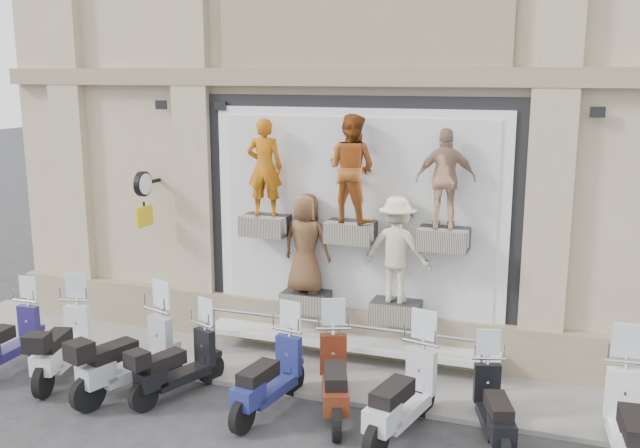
% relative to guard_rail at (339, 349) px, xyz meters
% --- Properties ---
extents(ground, '(90.00, 90.00, 0.00)m').
position_rel_guard_rail_xyz_m(ground, '(0.00, -2.00, -0.47)').
color(ground, '#29292B').
rests_on(ground, ground).
extents(sidewalk, '(16.00, 2.20, 0.08)m').
position_rel_guard_rail_xyz_m(sidewalk, '(0.00, 0.10, -0.43)').
color(sidewalk, gray).
rests_on(sidewalk, ground).
extents(building, '(14.00, 8.60, 12.00)m').
position_rel_guard_rail_xyz_m(building, '(0.00, 5.00, 5.54)').
color(building, '#BCAC89').
rests_on(building, ground).
extents(shop_vitrine, '(5.60, 0.89, 4.30)m').
position_rel_guard_rail_xyz_m(shop_vitrine, '(0.07, 0.74, 1.94)').
color(shop_vitrine, black).
rests_on(shop_vitrine, ground).
extents(guard_rail, '(5.06, 0.10, 0.93)m').
position_rel_guard_rail_xyz_m(guard_rail, '(0.00, 0.00, 0.00)').
color(guard_rail, '#9EA0A5').
rests_on(guard_rail, ground).
extents(clock_sign_bracket, '(0.10, 0.80, 1.02)m').
position_rel_guard_rail_xyz_m(clock_sign_bracket, '(-3.90, 0.47, 2.34)').
color(clock_sign_bracket, black).
rests_on(clock_sign_bracket, ground).
extents(scooter_a, '(0.57, 1.83, 1.48)m').
position_rel_guard_rail_xyz_m(scooter_a, '(-5.33, -1.63, 0.27)').
color(scooter_a, '#1E164F').
rests_on(scooter_a, ground).
extents(scooter_b, '(1.04, 2.06, 1.61)m').
position_rel_guard_rail_xyz_m(scooter_b, '(-4.23, -1.59, 0.34)').
color(scooter_b, silver).
rests_on(scooter_b, ground).
extents(scooter_c, '(1.25, 2.16, 1.69)m').
position_rel_guard_rail_xyz_m(scooter_c, '(-2.86, -1.73, 0.38)').
color(scooter_c, '#9498A0').
rests_on(scooter_c, ground).
extents(scooter_d, '(1.13, 1.85, 1.45)m').
position_rel_guard_rail_xyz_m(scooter_d, '(-2.10, -1.56, 0.26)').
color(scooter_d, black).
rests_on(scooter_d, ground).
extents(scooter_e, '(0.84, 1.97, 1.55)m').
position_rel_guard_rail_xyz_m(scooter_e, '(-0.57, -1.59, 0.31)').
color(scooter_e, navy).
rests_on(scooter_e, ground).
extents(scooter_f, '(1.22, 2.03, 1.59)m').
position_rel_guard_rail_xyz_m(scooter_f, '(0.37, -1.35, 0.33)').
color(scooter_f, '#551E0E').
rests_on(scooter_f, ground).
extents(scooter_g, '(1.03, 2.11, 1.65)m').
position_rel_guard_rail_xyz_m(scooter_g, '(1.43, -1.64, 0.36)').
color(scooter_g, '#ACADB3').
rests_on(scooter_g, ground).
extents(scooter_h, '(1.01, 1.82, 1.42)m').
position_rel_guard_rail_xyz_m(scooter_h, '(2.64, -1.40, 0.25)').
color(scooter_h, black).
rests_on(scooter_h, ground).
extents(scooter_i, '(0.82, 2.19, 1.74)m').
position_rel_guard_rail_xyz_m(scooter_i, '(4.31, -1.61, 0.40)').
color(scooter_i, silver).
rests_on(scooter_i, ground).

